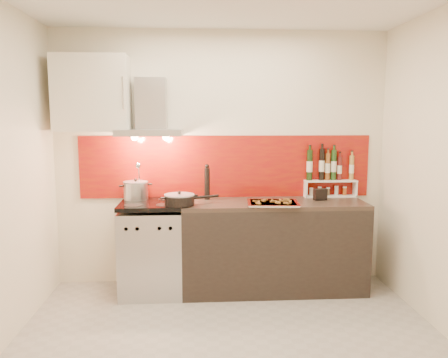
{
  "coord_description": "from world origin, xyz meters",
  "views": [
    {
      "loc": [
        -0.25,
        -3.1,
        1.71
      ],
      "look_at": [
        0.0,
        0.95,
        1.15
      ],
      "focal_mm": 35.0,
      "sensor_mm": 36.0,
      "label": 1
    }
  ],
  "objects": [
    {
      "name": "backsplash",
      "position": [
        0.05,
        1.39,
        1.22
      ],
      "size": [
        3.0,
        0.02,
        0.64
      ],
      "primitive_type": "cube",
      "color": "maroon",
      "rests_on": "back_wall"
    },
    {
      "name": "step_shelf",
      "position": [
        1.12,
        1.34,
        1.12
      ],
      "size": [
        0.55,
        0.15,
        0.51
      ],
      "color": "white",
      "rests_on": "counter"
    },
    {
      "name": "utensil_jar",
      "position": [
        -0.83,
        1.19,
        1.02
      ],
      "size": [
        0.08,
        0.12,
        0.39
      ],
      "color": "silver",
      "rests_on": "range_stove"
    },
    {
      "name": "floor",
      "position": [
        0.0,
        0.0,
        0.0
      ],
      "size": [
        3.4,
        3.4,
        0.0
      ],
      "primitive_type": "plane",
      "color": "#9E9991",
      "rests_on": "ground"
    },
    {
      "name": "baking_tray",
      "position": [
        0.47,
        0.95,
        0.92
      ],
      "size": [
        0.51,
        0.41,
        0.03
      ],
      "color": "silver",
      "rests_on": "counter"
    },
    {
      "name": "counter",
      "position": [
        0.5,
        1.1,
        0.45
      ],
      "size": [
        1.8,
        0.6,
        0.9
      ],
      "color": "black",
      "rests_on": "ground"
    },
    {
      "name": "upper_cabinet",
      "position": [
        -1.25,
        1.22,
        1.95
      ],
      "size": [
        0.7,
        0.35,
        0.72
      ],
      "primitive_type": "cube",
      "color": "beige",
      "rests_on": "back_wall"
    },
    {
      "name": "range_hood",
      "position": [
        -0.7,
        1.24,
        1.74
      ],
      "size": [
        0.62,
        0.5,
        0.61
      ],
      "color": "#B7B7BA",
      "rests_on": "back_wall"
    },
    {
      "name": "caddy_box",
      "position": [
        0.98,
        1.14,
        0.96
      ],
      "size": [
        0.14,
        0.08,
        0.11
      ],
      "primitive_type": "cube",
      "rotation": [
        0.0,
        0.0,
        0.22
      ],
      "color": "black",
      "rests_on": "counter"
    },
    {
      "name": "saute_pan",
      "position": [
        -0.41,
        0.95,
        0.96
      ],
      "size": [
        0.52,
        0.32,
        0.13
      ],
      "color": "black",
      "rests_on": "range_stove"
    },
    {
      "name": "pepper_mill",
      "position": [
        -0.15,
        1.26,
        1.07
      ],
      "size": [
        0.06,
        0.06,
        0.36
      ],
      "color": "black",
      "rests_on": "counter"
    },
    {
      "name": "back_wall",
      "position": [
        0.0,
        1.4,
        1.3
      ],
      "size": [
        3.4,
        0.02,
        2.6
      ],
      "primitive_type": "cube",
      "color": "silver",
      "rests_on": "ground"
    },
    {
      "name": "range_stove",
      "position": [
        -0.7,
        1.1,
        0.44
      ],
      "size": [
        0.6,
        0.6,
        0.91
      ],
      "color": "#B7B7BA",
      "rests_on": "ground"
    },
    {
      "name": "stock_pot",
      "position": [
        -0.87,
        1.26,
        1.0
      ],
      "size": [
        0.25,
        0.25,
        0.21
      ],
      "color": "#B7B7BA",
      "rests_on": "range_stove"
    }
  ]
}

